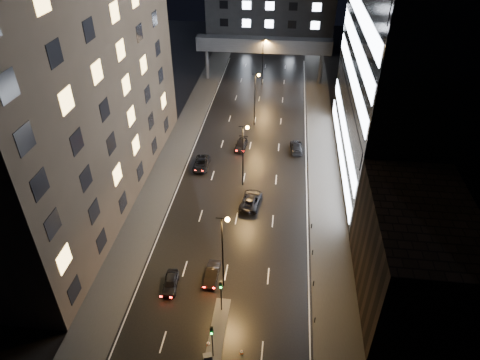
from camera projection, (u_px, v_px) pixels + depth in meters
The scene contains 24 objects.
ground at pixel (250, 146), 75.11m from camera, with size 160.00×160.00×0.00m, color black.
sidewalk_left at pixel (174, 156), 72.17m from camera, with size 5.00×110.00×0.15m, color #383533.
sidewalk_right at pixel (323, 165), 69.81m from camera, with size 5.00×110.00×0.15m, color #383533.
building_left at pixel (59, 60), 52.77m from camera, with size 15.00×48.00×40.00m, color #2D2319.
building_right_low at pixel (414, 256), 44.51m from camera, with size 10.00×18.00×12.00m, color black.
building_right_glass at pixel (437, 25), 56.64m from camera, with size 20.00×36.00×45.00m, color black.
skybridge at pixel (264, 45), 94.81m from camera, with size 30.00×3.00×10.00m.
median_island at pixel (218, 330), 44.05m from camera, with size 1.60×8.00×0.15m, color #383533.
traffic_signal_near at pixel (221, 291), 44.36m from camera, with size 0.28×0.34×4.40m.
traffic_signal_far at pixel (212, 337), 39.87m from camera, with size 0.28×0.34×4.40m.
bollard_row at pixel (314, 301), 46.57m from camera, with size 0.12×25.12×0.90m.
streetlight_near at pixel (224, 244), 45.29m from camera, with size 1.45×0.50×10.15m.
streetlight_mid_a at pixel (244, 148), 61.60m from camera, with size 1.45×0.50×10.15m.
streetlight_mid_b at pixel (256, 93), 77.91m from camera, with size 1.45×0.50×10.15m.
streetlight_far at pixel (264, 57), 94.22m from camera, with size 1.45×0.50×10.15m.
car_away_a at pixel (171, 283), 48.48m from camera, with size 1.56×3.88×1.32m, color black.
car_away_b at pixel (212, 274), 49.54m from camera, with size 1.44×4.12×1.36m, color black.
car_away_c at pixel (201, 164), 68.97m from camera, with size 2.34×5.07×1.41m, color black.
car_away_d at pixel (241, 145), 73.98m from camera, with size 1.85×4.54×1.32m, color black.
car_toward_a at pixel (251, 200), 60.96m from camera, with size 2.54×5.51×1.53m, color black.
car_toward_b at pixel (296, 147), 73.29m from camera, with size 2.03×5.00×1.45m, color black.
utility_cabinet at pixel (208, 358), 40.71m from camera, with size 0.82×0.55×1.10m, color #545457.
cone_a at pixel (208, 344), 42.56m from camera, with size 0.40×0.40×0.45m, color red.
cone_b at pixel (241, 352), 41.78m from camera, with size 0.34×0.34×0.48m, color #D6500B.
Camera 1 is at (5.70, -24.89, 37.92)m, focal length 32.00 mm.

